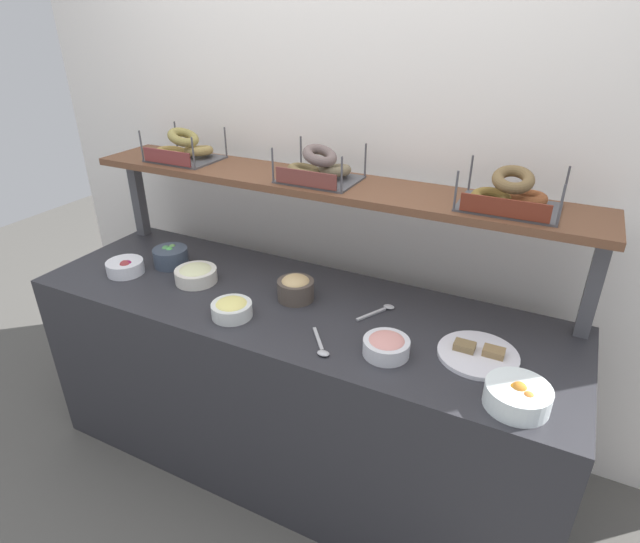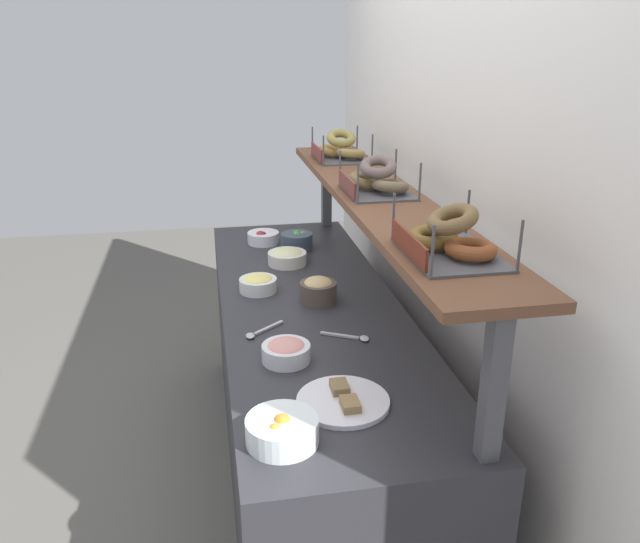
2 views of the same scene
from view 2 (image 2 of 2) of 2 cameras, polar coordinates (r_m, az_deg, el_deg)
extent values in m
plane|color=#595651|center=(2.93, -0.79, -18.21)|extent=(8.00, 8.00, 0.00)
cube|color=white|center=(2.52, 11.56, 5.49)|extent=(3.40, 0.06, 2.40)
cube|color=#2D2D33|center=(2.69, -0.84, -11.15)|extent=(2.20, 0.70, 0.85)
cube|color=#4C4C51|center=(3.45, 0.60, 7.43)|extent=(0.05, 0.05, 0.40)
cube|color=#4C4C51|center=(1.58, 15.55, -10.22)|extent=(0.05, 0.05, 0.40)
cube|color=brown|center=(2.41, 5.43, 6.75)|extent=(2.16, 0.32, 0.03)
cylinder|color=silver|center=(2.05, -3.11, -7.43)|extent=(0.16, 0.16, 0.06)
ellipsoid|color=#E3958C|center=(2.04, -3.12, -6.84)|extent=(0.12, 0.12, 0.04)
cylinder|color=#51463D|center=(2.48, -0.18, -1.87)|extent=(0.15, 0.15, 0.08)
ellipsoid|color=tan|center=(2.47, -0.18, -1.13)|extent=(0.11, 0.11, 0.06)
cylinder|color=white|center=(2.89, -3.01, 1.22)|extent=(0.18, 0.18, 0.06)
ellipsoid|color=beige|center=(2.88, -3.02, 1.68)|extent=(0.14, 0.14, 0.04)
cylinder|color=silver|center=(2.60, -5.67, -1.23)|extent=(0.16, 0.16, 0.06)
ellipsoid|color=#F6E87F|center=(2.59, -5.68, -0.75)|extent=(0.12, 0.12, 0.04)
cylinder|color=white|center=(1.67, -3.47, -14.30)|extent=(0.19, 0.19, 0.07)
sphere|color=orange|center=(1.63, -4.16, -14.23)|extent=(0.03, 0.03, 0.03)
sphere|color=orange|center=(1.66, -3.48, -13.60)|extent=(0.05, 0.05, 0.05)
sphere|color=orange|center=(1.67, -3.60, -13.40)|extent=(0.03, 0.03, 0.03)
cylinder|color=#3C4859|center=(3.09, -2.12, 2.77)|extent=(0.15, 0.15, 0.08)
sphere|color=#699F55|center=(3.10, -1.58, 3.37)|extent=(0.04, 0.04, 0.04)
sphere|color=#539655|center=(3.11, -2.15, 3.41)|extent=(0.04, 0.04, 0.04)
sphere|color=#51B151|center=(3.08, -2.13, 3.28)|extent=(0.04, 0.04, 0.04)
cylinder|color=white|center=(3.20, -5.20, 3.09)|extent=(0.16, 0.16, 0.06)
sphere|color=#951C4C|center=(3.17, -5.24, 3.31)|extent=(0.04, 0.04, 0.04)
sphere|color=#9F3539|center=(3.17, -5.47, 3.31)|extent=(0.05, 0.05, 0.05)
sphere|color=#AA2551|center=(3.18, -5.25, 3.35)|extent=(0.03, 0.03, 0.03)
cylinder|color=white|center=(1.84, 2.11, -11.75)|extent=(0.27, 0.27, 0.01)
cube|color=olive|center=(1.87, 1.80, -10.48)|extent=(0.07, 0.05, 0.02)
cube|color=olive|center=(1.79, 2.77, -11.99)|extent=(0.07, 0.05, 0.02)
cube|color=#B7B7BC|center=(2.27, -4.71, -5.14)|extent=(0.10, 0.12, 0.01)
ellipsoid|color=#B7B7BC|center=(2.22, -6.38, -5.84)|extent=(0.04, 0.03, 0.01)
cube|color=#B7B7BC|center=(2.21, 1.79, -5.85)|extent=(0.08, 0.13, 0.01)
ellipsoid|color=#B7B7BC|center=(2.19, 4.07, -6.11)|extent=(0.04, 0.03, 0.01)
cube|color=#4C4C51|center=(3.08, 1.93, 10.24)|extent=(0.30, 0.24, 0.01)
cylinder|color=#4C4C51|center=(3.18, -0.70, 11.82)|extent=(0.01, 0.01, 0.14)
cylinder|color=#4C4C51|center=(2.90, 0.31, 10.94)|extent=(0.01, 0.01, 0.14)
cylinder|color=#4C4C51|center=(3.23, 3.41, 11.92)|extent=(0.01, 0.01, 0.14)
cylinder|color=#4C4C51|center=(2.95, 4.78, 11.04)|extent=(0.01, 0.01, 0.14)
cube|color=brown|center=(3.05, -0.31, 10.84)|extent=(0.26, 0.01, 0.06)
torus|color=#A68342|center=(3.12, 1.17, 10.96)|extent=(0.20, 0.20, 0.05)
torus|color=olive|center=(3.03, 2.80, 10.75)|extent=(0.20, 0.20, 0.06)
torus|color=olive|center=(3.06, 1.95, 12.06)|extent=(0.15, 0.14, 0.09)
cube|color=#4C4C51|center=(2.41, 5.27, 7.23)|extent=(0.31, 0.24, 0.01)
cylinder|color=#4C4C51|center=(2.51, 1.84, 9.39)|extent=(0.01, 0.01, 0.14)
cylinder|color=#4C4C51|center=(2.23, 3.48, 7.90)|extent=(0.01, 0.01, 0.14)
cylinder|color=#4C4C51|center=(2.57, 6.92, 9.51)|extent=(0.01, 0.01, 0.14)
cylinder|color=#4C4C51|center=(2.30, 9.11, 8.05)|extent=(0.01, 0.01, 0.14)
cube|color=brown|center=(2.38, 2.48, 7.98)|extent=(0.26, 0.01, 0.06)
torus|color=olive|center=(2.45, 4.27, 8.30)|extent=(0.20, 0.20, 0.06)
torus|color=#706349|center=(2.37, 6.44, 7.80)|extent=(0.20, 0.20, 0.06)
torus|color=#6B5956|center=(2.39, 5.34, 9.50)|extent=(0.18, 0.18, 0.08)
cube|color=#4C4C51|center=(1.75, 11.78, 1.60)|extent=(0.34, 0.24, 0.01)
cylinder|color=#4C4C51|center=(1.84, 6.71, 4.99)|extent=(0.01, 0.01, 0.14)
cylinder|color=#4C4C51|center=(1.54, 10.22, 1.72)|extent=(0.01, 0.01, 0.14)
cylinder|color=#4C4C51|center=(1.92, 13.33, 5.23)|extent=(0.01, 0.01, 0.14)
cylinder|color=#4C4C51|center=(1.64, 17.79, 2.14)|extent=(0.01, 0.01, 0.14)
cube|color=maroon|center=(1.70, 8.11, 2.52)|extent=(0.29, 0.01, 0.06)
torus|color=brown|center=(1.78, 10.26, 3.10)|extent=(0.19, 0.20, 0.05)
torus|color=brown|center=(1.71, 13.59, 2.00)|extent=(0.20, 0.20, 0.05)
torus|color=brown|center=(1.72, 12.02, 4.69)|extent=(0.16, 0.17, 0.08)
camera|label=1|loc=(1.77, -53.09, 14.29)|focal=28.68mm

